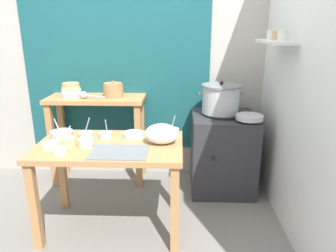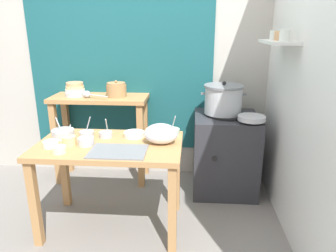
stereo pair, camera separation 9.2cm
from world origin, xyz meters
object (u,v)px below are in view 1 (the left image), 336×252
Objects in this scene: plastic_bag at (162,134)px; prep_bowl_4 at (86,142)px; prep_bowl_7 at (60,151)px; wide_pan at (249,117)px; prep_bowl_1 at (86,134)px; prep_bowl_5 at (171,131)px; prep_bowl_2 at (134,134)px; clay_pot at (113,90)px; bowl_stack_enamel at (71,90)px; prep_bowl_8 at (105,135)px; back_shelf_table at (97,118)px; ladle at (85,95)px; prep_bowl_3 at (51,145)px; prep_table at (110,158)px; stove_block at (222,152)px; prep_bowl_6 at (69,142)px; serving_tray at (119,152)px; prep_bowl_0 at (62,135)px; steamer_pot at (221,99)px.

plastic_bag is 2.14× the size of prep_bowl_4.
wide_pan is at bearing 26.11° from prep_bowl_7.
prep_bowl_1 is 1.02× the size of prep_bowl_5.
prep_bowl_2 is 0.30m from prep_bowl_5.
wide_pan is 1.42m from prep_bowl_4.
bowl_stack_enamel is (-0.42, -0.00, -0.01)m from clay_pot.
back_shelf_table is at bearing 109.41° from prep_bowl_8.
wide_pan is 0.74m from prep_bowl_5.
prep_bowl_8 is (0.33, -0.61, -0.19)m from ladle.
prep_bowl_3 is (-0.10, -0.93, 0.07)m from back_shelf_table.
prep_bowl_5 is at bearing 8.14° from prep_bowl_1.
prep_bowl_1 is (-0.22, 0.13, 0.14)m from prep_table.
stove_block reaches higher than prep_table.
prep_bowl_6 reaches higher than prep_bowl_4.
prep_table is 0.22m from prep_bowl_4.
prep_bowl_6 is at bearing -138.77° from prep_bowl_8.
serving_tray is (0.50, -0.91, -0.21)m from ladle.
prep_bowl_2 is at bearing 26.78° from prep_bowl_6.
back_shelf_table reaches higher than serving_tray.
plastic_bag is at bearing -30.20° from prep_bowl_2.
prep_bowl_2 is at bearing 25.39° from prep_bowl_3.
prep_bowl_7 is (-0.14, -0.16, -0.00)m from prep_bowl_4.
prep_bowl_7 is at bearing -124.78° from prep_bowl_8.
back_shelf_table is 0.81m from prep_bowl_2.
prep_bowl_4 is at bearing -155.43° from prep_bowl_5.
prep_bowl_4 is (-1.31, -0.55, -0.05)m from wide_pan.
stove_block is 1.02m from prep_bowl_2.
prep_bowl_2 is at bearing 80.63° from serving_tray.
stove_block is at bearing 33.91° from prep_bowl_2.
prep_bowl_1 reaches higher than serving_tray.
serving_tray is at bearing -6.93° from prep_bowl_3.
stove_block is 4.81× the size of prep_bowl_8.
prep_bowl_1 reaches higher than prep_bowl_2.
prep_bowl_3 is at bearing -91.87° from prep_bowl_0.
prep_bowl_4 is (-0.32, -0.21, 0.01)m from prep_bowl_2.
plastic_bag is 0.47m from prep_bowl_8.
prep_bowl_0 is (0.14, -0.72, -0.21)m from bowl_stack_enamel.
wide_pan is (1.53, -0.25, -0.13)m from ladle.
prep_bowl_4 is at bearing -118.69° from prep_bowl_8.
prep_bowl_8 is at bearing -151.06° from stove_block.
prep_bowl_1 is (-1.17, -0.56, 0.36)m from stove_block.
steamer_pot is at bearing 25.05° from prep_bowl_0.
prep_bowl_3 is 0.98× the size of prep_bowl_4.
prep_bowl_2 is 0.50m from prep_bowl_6.
plastic_bag is at bearing 19.11° from prep_bowl_7.
prep_bowl_4 reaches higher than prep_bowl_3.
clay_pot is 0.97m from plastic_bag.
wide_pan is at bearing 14.37° from prep_bowl_0.
prep_table is 9.23× the size of prep_bowl_4.
prep_bowl_8 is at bearing -0.69° from prep_bowl_1.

